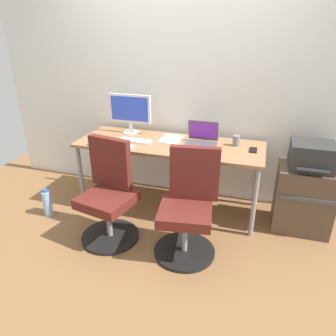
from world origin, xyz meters
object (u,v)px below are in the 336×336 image
(office_chair_right, at_px, (188,208))
(water_bottle_on_floor, at_px, (47,203))
(desktop_monitor, at_px, (130,111))
(open_laptop, at_px, (201,139))
(office_chair_left, at_px, (109,195))
(coffee_mug, at_px, (208,135))
(side_cabinet, at_px, (303,198))
(printer, at_px, (312,156))

(office_chair_right, distance_m, water_bottle_on_floor, 1.57)
(desktop_monitor, height_order, open_laptop, desktop_monitor)
(office_chair_left, xyz_separation_m, open_laptop, (0.69, 0.74, 0.38))
(water_bottle_on_floor, distance_m, desktop_monitor, 1.32)
(office_chair_left, height_order, coffee_mug, office_chair_left)
(office_chair_right, xyz_separation_m, side_cabinet, (0.98, 0.67, -0.10))
(side_cabinet, xyz_separation_m, water_bottle_on_floor, (-2.53, -0.56, -0.18))
(printer, relative_size, water_bottle_on_floor, 1.29)
(printer, distance_m, open_laptop, 1.04)
(side_cabinet, bearing_deg, water_bottle_on_floor, -167.41)
(printer, height_order, water_bottle_on_floor, printer)
(office_chair_right, height_order, printer, office_chair_right)
(office_chair_right, xyz_separation_m, desktop_monitor, (-0.89, 0.87, 0.57))
(office_chair_right, bearing_deg, office_chair_left, -179.96)
(printer, bearing_deg, side_cabinet, 90.00)
(office_chair_right, bearing_deg, coffee_mug, 91.05)
(open_laptop, xyz_separation_m, coffee_mug, (0.04, 0.17, -0.01))
(printer, distance_m, water_bottle_on_floor, 2.66)
(office_chair_right, bearing_deg, side_cabinet, 34.13)
(office_chair_left, relative_size, desktop_monitor, 1.96)
(office_chair_right, bearing_deg, open_laptop, 94.27)
(desktop_monitor, xyz_separation_m, coffee_mug, (0.87, 0.04, -0.20))
(water_bottle_on_floor, bearing_deg, printer, 12.57)
(office_chair_left, bearing_deg, side_cabinet, 21.05)
(office_chair_right, bearing_deg, desktop_monitor, 135.64)
(coffee_mug, bearing_deg, desktop_monitor, -177.12)
(office_chair_left, xyz_separation_m, side_cabinet, (1.73, 0.67, -0.10))
(side_cabinet, distance_m, coffee_mug, 1.13)
(office_chair_left, xyz_separation_m, desktop_monitor, (-0.14, 0.87, 0.57))
(office_chair_right, relative_size, water_bottle_on_floor, 3.03)
(open_laptop, bearing_deg, water_bottle_on_floor, -156.79)
(office_chair_left, bearing_deg, office_chair_right, 0.04)
(office_chair_left, bearing_deg, printer, 21.02)
(side_cabinet, xyz_separation_m, printer, (-0.00, -0.00, 0.44))
(office_chair_left, xyz_separation_m, coffee_mug, (0.73, 0.91, 0.37))
(printer, bearing_deg, office_chair_left, -158.98)
(office_chair_right, height_order, coffee_mug, office_chair_right)
(open_laptop, bearing_deg, printer, -4.14)
(water_bottle_on_floor, bearing_deg, coffee_mug, 28.00)
(side_cabinet, height_order, water_bottle_on_floor, side_cabinet)
(office_chair_right, relative_size, printer, 2.35)
(desktop_monitor, bearing_deg, coffee_mug, 2.88)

